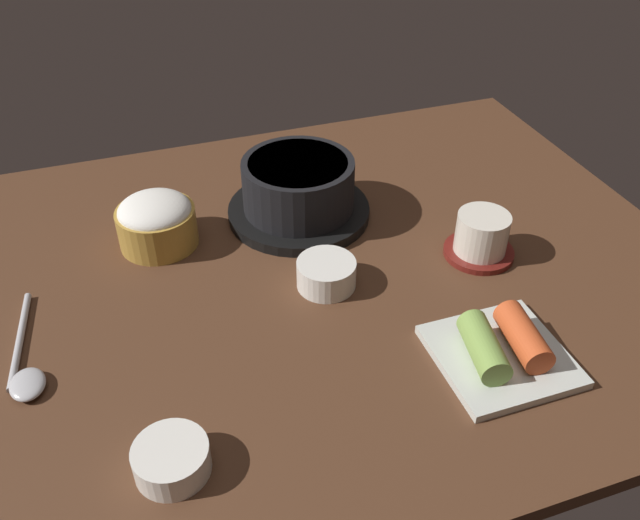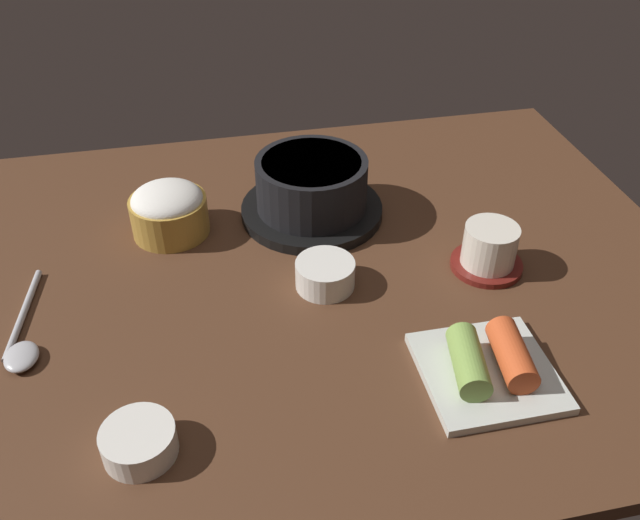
% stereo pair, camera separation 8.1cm
% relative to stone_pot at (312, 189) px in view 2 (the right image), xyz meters
% --- Properties ---
extents(dining_table, '(1.00, 0.76, 0.02)m').
position_rel_stone_pot_xyz_m(dining_table, '(-0.04, -0.12, -0.05)').
color(dining_table, '#4C2D1C').
rests_on(dining_table, ground).
extents(stone_pot, '(0.20, 0.20, 0.09)m').
position_rel_stone_pot_xyz_m(stone_pot, '(0.00, 0.00, 0.00)').
color(stone_pot, black).
rests_on(stone_pot, dining_table).
extents(rice_bowl, '(0.10, 0.10, 0.07)m').
position_rel_stone_pot_xyz_m(rice_bowl, '(-0.19, -0.00, -0.01)').
color(rice_bowl, '#B78C38').
rests_on(rice_bowl, dining_table).
extents(tea_cup_with_saucer, '(0.09, 0.09, 0.06)m').
position_rel_stone_pot_xyz_m(tea_cup_with_saucer, '(0.19, -0.16, -0.01)').
color(tea_cup_with_saucer, maroon).
rests_on(tea_cup_with_saucer, dining_table).
extents(banchan_cup_center, '(0.07, 0.07, 0.03)m').
position_rel_stone_pot_xyz_m(banchan_cup_center, '(-0.01, -0.16, -0.02)').
color(banchan_cup_center, white).
rests_on(banchan_cup_center, dining_table).
extents(kimchi_plate, '(0.14, 0.14, 0.04)m').
position_rel_stone_pot_xyz_m(kimchi_plate, '(0.12, -0.34, -0.03)').
color(kimchi_plate, silver).
rests_on(kimchi_plate, dining_table).
extents(side_bowl_near, '(0.07, 0.07, 0.03)m').
position_rel_stone_pot_xyz_m(side_bowl_near, '(-0.23, -0.36, -0.02)').
color(side_bowl_near, white).
rests_on(side_bowl_near, dining_table).
extents(spoon, '(0.04, 0.17, 0.01)m').
position_rel_stone_pot_xyz_m(spoon, '(-0.36, -0.19, -0.03)').
color(spoon, '#B7B7BC').
rests_on(spoon, dining_table).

